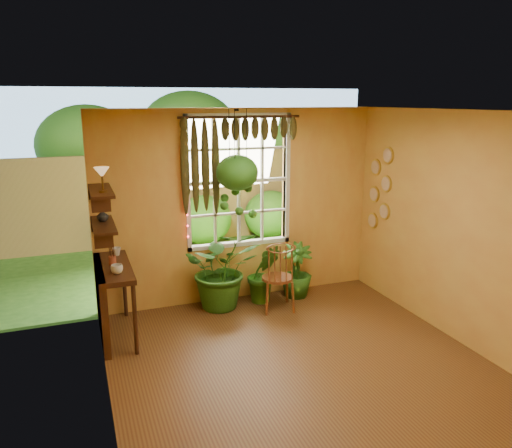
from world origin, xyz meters
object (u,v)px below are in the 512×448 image
at_px(potted_plant_left, 222,268).
at_px(potted_plant_mid, 264,273).
at_px(counter_ledge, 106,294).
at_px(hanging_basket, 237,176).
at_px(windsor_chair, 278,287).

height_order(potted_plant_left, potted_plant_mid, potted_plant_left).
relative_size(counter_ledge, hanging_basket, 0.84).
bearing_deg(hanging_basket, potted_plant_mid, 7.21).
bearing_deg(counter_ledge, windsor_chair, 0.79).
bearing_deg(potted_plant_left, counter_ledge, -166.13).
bearing_deg(potted_plant_mid, hanging_basket, -172.79).
height_order(counter_ledge, windsor_chair, windsor_chair).
height_order(counter_ledge, potted_plant_mid, counter_ledge).
bearing_deg(hanging_basket, windsor_chair, -29.67).
bearing_deg(potted_plant_mid, potted_plant_left, 176.99).
relative_size(windsor_chair, hanging_basket, 0.80).
bearing_deg(counter_ledge, hanging_basket, 9.76).
height_order(potted_plant_left, hanging_basket, hanging_basket).
xyz_separation_m(counter_ledge, windsor_chair, (2.24, 0.03, -0.22)).
height_order(windsor_chair, hanging_basket, hanging_basket).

